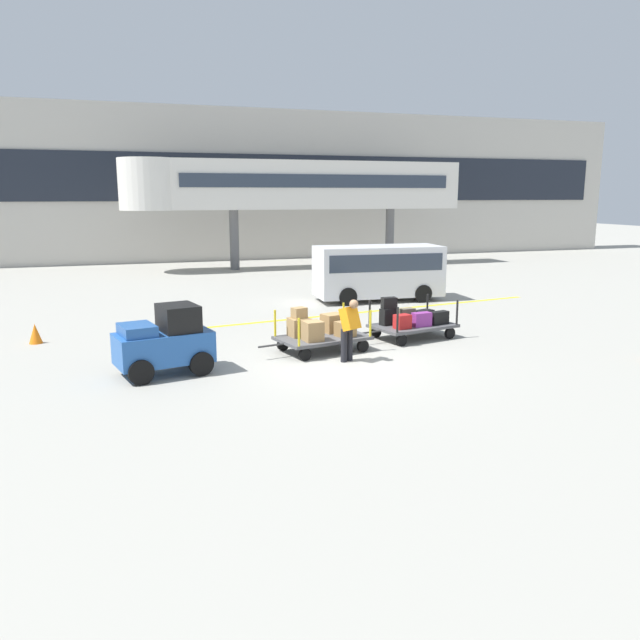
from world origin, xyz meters
The scene contains 10 objects.
ground_plane centered at (0.00, 0.00, 0.00)m, with size 120.00×120.00×0.00m, color #9E9B91.
apron_lead_line centered at (2.73, 6.05, 0.00)m, with size 15.14×0.20×0.01m, color yellow.
terminal_building centered at (0.00, 25.98, 4.59)m, with size 58.48×2.51×9.16m.
jet_bridge centered at (3.92, 19.99, 4.50)m, with size 18.77×3.00×5.83m.
baggage_tug centered at (-4.13, 0.36, 0.75)m, with size 2.29×1.62×1.58m.
baggage_cart_lead centered at (-0.12, 1.31, 0.53)m, with size 3.09×1.87×1.16m.
baggage_cart_middle centered at (2.83, 1.94, 0.50)m, with size 3.09×1.87×1.19m.
baggage_handler centered at (0.22, 0.09, 0.87)m, with size 0.55×0.56×1.56m.
shuttle_van centered at (4.49, 8.27, 1.23)m, with size 4.91×2.22×2.10m.
safety_cone_far centered at (-7.31, 4.56, 0.28)m, with size 0.36×0.36×0.55m, color orange.
Camera 1 is at (-5.05, -13.88, 4.04)m, focal length 35.25 mm.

